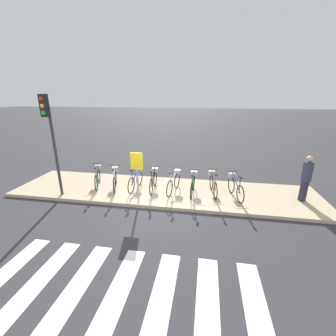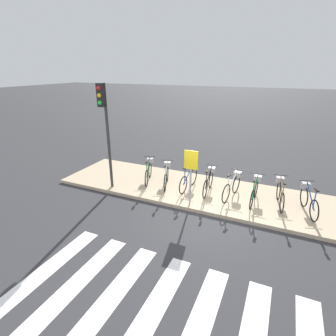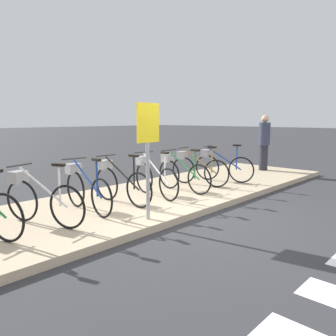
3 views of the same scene
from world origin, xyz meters
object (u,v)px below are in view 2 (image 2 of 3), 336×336
parked_bicycle_3 (209,180)px  parked_bicycle_6 (280,192)px  parked_bicycle_7 (308,199)px  sign_post (191,168)px  parked_bicycle_2 (190,177)px  parked_bicycle_4 (233,185)px  parked_bicycle_5 (255,190)px  parked_bicycle_1 (166,175)px  parked_bicycle_0 (149,170)px  traffic_light (104,116)px

parked_bicycle_3 → parked_bicycle_6: same height
parked_bicycle_6 → parked_bicycle_7: (0.81, -0.15, 0.00)m
parked_bicycle_6 → sign_post: sign_post is taller
parked_bicycle_2 → parked_bicycle_7: bearing=-1.7°
parked_bicycle_4 → parked_bicycle_7: size_ratio=1.02×
sign_post → parked_bicycle_5: bearing=27.8°
parked_bicycle_1 → parked_bicycle_3: size_ratio=0.95×
parked_bicycle_1 → parked_bicycle_7: bearing=0.1°
parked_bicycle_4 → parked_bicycle_7: (2.32, -0.06, 0.00)m
parked_bicycle_3 → parked_bicycle_5: size_ratio=1.00×
parked_bicycle_0 → parked_bicycle_6: same height
parked_bicycle_4 → sign_post: sign_post is taller
parked_bicycle_0 → traffic_light: traffic_light is taller
parked_bicycle_0 → parked_bicycle_2: 1.69m
parked_bicycle_2 → parked_bicycle_6: size_ratio=1.01×
parked_bicycle_7 → parked_bicycle_5: bearing=-179.0°
parked_bicycle_0 → parked_bicycle_5: bearing=-1.7°
parked_bicycle_2 → traffic_light: (-2.69, -1.19, 2.25)m
parked_bicycle_2 → parked_bicycle_3: bearing=-0.1°
traffic_light → sign_post: 3.43m
parked_bicycle_1 → traffic_light: traffic_light is taller
parked_bicycle_1 → sign_post: (1.30, -1.02, 0.82)m
parked_bicycle_1 → parked_bicycle_0: bearing=172.8°
parked_bicycle_6 → traffic_light: 6.33m
parked_bicycle_7 → sign_post: size_ratio=0.82×
parked_bicycle_2 → parked_bicycle_3: 0.73m
parked_bicycle_5 → parked_bicycle_6: bearing=12.6°
parked_bicycle_1 → sign_post: size_ratio=0.81×
parked_bicycle_0 → parked_bicycle_3: size_ratio=0.95×
parked_bicycle_2 → traffic_light: size_ratio=0.42×
parked_bicycle_7 → sign_post: sign_post is taller
parked_bicycle_4 → traffic_light: 4.96m
parked_bicycle_5 → parked_bicycle_1: bearing=179.7°
parked_bicycle_1 → parked_bicycle_4: size_ratio=0.97×
parked_bicycle_0 → parked_bicycle_3: bearing=0.5°
parked_bicycle_1 → parked_bicycle_6: 3.98m
sign_post → parked_bicycle_6: bearing=23.7°
parked_bicycle_3 → traffic_light: (-3.42, -1.19, 2.25)m
parked_bicycle_0 → parked_bicycle_4: (3.27, -0.03, 0.00)m
parked_bicycle_1 → parked_bicycle_2: size_ratio=0.95×
parked_bicycle_2 → parked_bicycle_6: same height
parked_bicycle_1 → traffic_light: (-1.81, -1.07, 2.25)m
parked_bicycle_4 → traffic_light: traffic_light is taller
parked_bicycle_5 → sign_post: (-1.90, -1.00, 0.82)m
parked_bicycle_4 → parked_bicycle_2: bearing=178.1°
parked_bicycle_7 → traffic_light: bearing=-170.7°
parked_bicycle_5 → sign_post: bearing=-152.2°
parked_bicycle_0 → parked_bicycle_1: bearing=-7.2°
parked_bicycle_4 → parked_bicycle_5: same height
parked_bicycle_7 → parked_bicycle_6: bearing=169.8°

